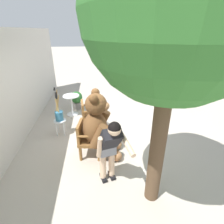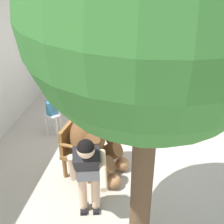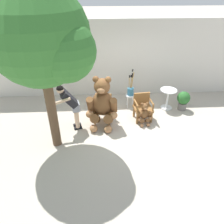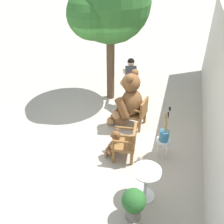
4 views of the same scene
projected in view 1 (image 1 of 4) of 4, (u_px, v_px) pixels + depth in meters
The scene contains 12 objects.
ground_plane at pixel (109, 138), 4.89m from camera, with size 60.00×60.00×0.00m, color #B2A899.
back_wall at pixel (6, 93), 4.06m from camera, with size 10.00×0.16×2.80m, color beige.
wooden_chair_left at pixel (88, 138), 4.06m from camera, with size 0.63×0.59×0.86m.
wooden_chair_right at pixel (89, 114), 5.21m from camera, with size 0.61×0.58×0.86m.
teddy_bear_large at pixel (99, 126), 3.93m from camera, with size 0.98×0.96×1.60m.
teddy_bear_small at pixel (98, 117), 5.29m from camera, with size 0.45×0.44×0.74m.
person_visitor at pixel (110, 146), 3.07m from camera, with size 0.78×0.61×1.48m.
white_stool at pixel (60, 123), 4.91m from camera, with size 0.34×0.34×0.46m.
brush_bucket at pixel (59, 114), 4.79m from camera, with size 0.22×0.22×0.94m.
round_side_table at pixel (72, 103), 6.04m from camera, with size 0.56×0.56×0.72m.
patio_tree at pixel (177, 17), 2.05m from camera, with size 2.31×2.20×4.04m.
potted_plant at pixel (77, 99), 6.54m from camera, with size 0.44×0.44×0.68m.
Camera 1 is at (-4.09, 0.36, 2.74)m, focal length 28.00 mm.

